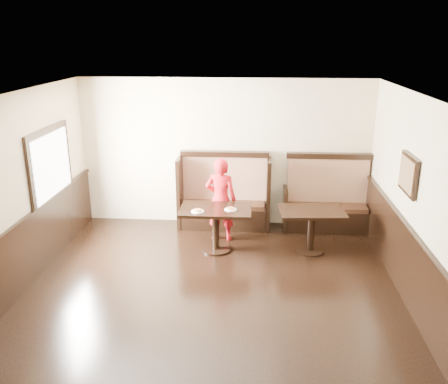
# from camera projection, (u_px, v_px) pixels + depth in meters

# --- Properties ---
(ground) EXTENTS (7.00, 7.00, 0.00)m
(ground) POSITION_uv_depth(u_px,v_px,m) (206.00, 322.00, 6.14)
(ground) COLOR black
(ground) RESTS_ON ground
(room_shell) EXTENTS (7.00, 7.00, 7.00)m
(room_shell) POSITION_uv_depth(u_px,v_px,m) (185.00, 265.00, 6.21)
(room_shell) COLOR beige
(room_shell) RESTS_ON ground
(booth_main) EXTENTS (1.75, 0.72, 1.45)m
(booth_main) POSITION_uv_depth(u_px,v_px,m) (224.00, 200.00, 9.09)
(booth_main) COLOR black
(booth_main) RESTS_ON ground
(booth_neighbor) EXTENTS (1.65, 0.72, 1.45)m
(booth_neighbor) POSITION_uv_depth(u_px,v_px,m) (327.00, 205.00, 8.97)
(booth_neighbor) COLOR black
(booth_neighbor) RESTS_ON ground
(table_main) EXTENTS (1.20, 0.76, 0.76)m
(table_main) POSITION_uv_depth(u_px,v_px,m) (216.00, 218.00, 8.02)
(table_main) COLOR black
(table_main) RESTS_ON ground
(table_neighbor) EXTENTS (1.12, 0.78, 0.75)m
(table_neighbor) POSITION_uv_depth(u_px,v_px,m) (311.00, 221.00, 7.99)
(table_neighbor) COLOR black
(table_neighbor) RESTS_ON ground
(child) EXTENTS (0.59, 0.42, 1.52)m
(child) POSITION_uv_depth(u_px,v_px,m) (221.00, 200.00, 8.41)
(child) COLOR #B6131A
(child) RESTS_ON ground
(pizza_plate_left) EXTENTS (0.22, 0.22, 0.04)m
(pizza_plate_left) POSITION_uv_depth(u_px,v_px,m) (198.00, 211.00, 7.81)
(pizza_plate_left) COLOR white
(pizza_plate_left) RESTS_ON table_main
(pizza_plate_right) EXTENTS (0.21, 0.21, 0.04)m
(pizza_plate_right) POSITION_uv_depth(u_px,v_px,m) (230.00, 209.00, 7.90)
(pizza_plate_right) COLOR white
(pizza_plate_right) RESTS_ON table_main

